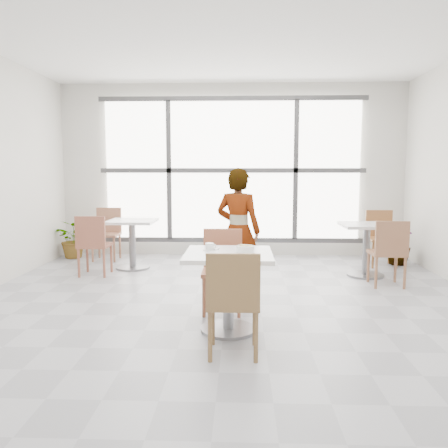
{
  "coord_description": "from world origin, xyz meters",
  "views": [
    {
      "loc": [
        0.16,
        -4.57,
        1.5
      ],
      "look_at": [
        0.0,
        -0.3,
        1.0
      ],
      "focal_mm": 36.66,
      "sensor_mm": 36.0,
      "label": 1
    }
  ],
  "objects_px": {
    "oatmeal_bowl": "(245,250)",
    "bg_chair_right_near": "(389,249)",
    "bg_chair_left_near": "(93,241)",
    "bg_chair_left_far": "(107,230)",
    "plant_left": "(75,239)",
    "chair_near": "(233,297)",
    "main_table": "(228,277)",
    "person": "(238,231)",
    "bg_chair_right_far": "(380,234)",
    "bg_table_left": "(132,237)",
    "coffee_cup": "(210,247)",
    "bg_table_right": "(366,242)",
    "plant_right": "(399,244)",
    "chair_far": "(222,264)"
  },
  "relations": [
    {
      "from": "oatmeal_bowl",
      "to": "bg_chair_right_near",
      "type": "bearing_deg",
      "value": 44.38
    },
    {
      "from": "bg_chair_left_near",
      "to": "bg_chair_left_far",
      "type": "bearing_deg",
      "value": -82.68
    },
    {
      "from": "plant_left",
      "to": "chair_near",
      "type": "bearing_deg",
      "value": -55.8
    },
    {
      "from": "main_table",
      "to": "chair_near",
      "type": "bearing_deg",
      "value": -84.82
    },
    {
      "from": "person",
      "to": "bg_chair_right_far",
      "type": "bearing_deg",
      "value": -121.83
    },
    {
      "from": "oatmeal_bowl",
      "to": "bg_table_left",
      "type": "bearing_deg",
      "value": 121.08
    },
    {
      "from": "bg_chair_left_far",
      "to": "bg_chair_right_near",
      "type": "relative_size",
      "value": 1.0
    },
    {
      "from": "coffee_cup",
      "to": "person",
      "type": "height_order",
      "value": "person"
    },
    {
      "from": "main_table",
      "to": "bg_chair_right_far",
      "type": "height_order",
      "value": "bg_chair_right_far"
    },
    {
      "from": "bg_chair_left_near",
      "to": "bg_chair_left_far",
      "type": "xyz_separation_m",
      "value": [
        -0.16,
        1.26,
        0.0
      ]
    },
    {
      "from": "plant_left",
      "to": "oatmeal_bowl",
      "type": "bearing_deg",
      "value": -51.37
    },
    {
      "from": "bg_chair_left_near",
      "to": "plant_left",
      "type": "distance_m",
      "value": 1.55
    },
    {
      "from": "bg_chair_left_far",
      "to": "bg_chair_right_far",
      "type": "relative_size",
      "value": 1.0
    },
    {
      "from": "main_table",
      "to": "bg_table_right",
      "type": "distance_m",
      "value": 3.0
    },
    {
      "from": "coffee_cup",
      "to": "person",
      "type": "relative_size",
      "value": 0.1
    },
    {
      "from": "bg_chair_left_far",
      "to": "plant_right",
      "type": "relative_size",
      "value": 1.29
    },
    {
      "from": "bg_table_left",
      "to": "bg_chair_left_far",
      "type": "height_order",
      "value": "bg_chair_left_far"
    },
    {
      "from": "oatmeal_bowl",
      "to": "bg_table_right",
      "type": "bearing_deg",
      "value": 54.48
    },
    {
      "from": "bg_chair_left_far",
      "to": "person",
      "type": "bearing_deg",
      "value": -42.26
    },
    {
      "from": "plant_left",
      "to": "main_table",
      "type": "bearing_deg",
      "value": -52.01
    },
    {
      "from": "bg_chair_right_near",
      "to": "oatmeal_bowl",
      "type": "bearing_deg",
      "value": 44.38
    },
    {
      "from": "plant_left",
      "to": "bg_chair_right_near",
      "type": "bearing_deg",
      "value": -20.78
    },
    {
      "from": "bg_table_right",
      "to": "bg_chair_left_far",
      "type": "xyz_separation_m",
      "value": [
        -4.04,
        1.1,
        0.01
      ]
    },
    {
      "from": "chair_near",
      "to": "person",
      "type": "height_order",
      "value": "person"
    },
    {
      "from": "person",
      "to": "bg_table_right",
      "type": "xyz_separation_m",
      "value": [
        1.82,
        0.92,
        -0.28
      ]
    },
    {
      "from": "chair_near",
      "to": "plant_right",
      "type": "xyz_separation_m",
      "value": [
        2.58,
        3.78,
        -0.16
      ]
    },
    {
      "from": "chair_far",
      "to": "bg_chair_right_near",
      "type": "bearing_deg",
      "value": 26.56
    },
    {
      "from": "main_table",
      "to": "bg_chair_right_near",
      "type": "distance_m",
      "value": 2.64
    },
    {
      "from": "person",
      "to": "main_table",
      "type": "bearing_deg",
      "value": 107.64
    },
    {
      "from": "coffee_cup",
      "to": "bg_chair_right_near",
      "type": "distance_m",
      "value": 2.73
    },
    {
      "from": "plant_right",
      "to": "chair_far",
      "type": "bearing_deg",
      "value": -137.31
    },
    {
      "from": "chair_far",
      "to": "person",
      "type": "height_order",
      "value": "person"
    },
    {
      "from": "bg_table_right",
      "to": "plant_left",
      "type": "bearing_deg",
      "value": 165.67
    },
    {
      "from": "bg_table_right",
      "to": "oatmeal_bowl",
      "type": "bearing_deg",
      "value": -125.52
    },
    {
      "from": "oatmeal_bowl",
      "to": "bg_chair_right_far",
      "type": "bearing_deg",
      "value": 56.04
    },
    {
      "from": "oatmeal_bowl",
      "to": "bg_chair_left_near",
      "type": "height_order",
      "value": "bg_chair_left_near"
    },
    {
      "from": "main_table",
      "to": "bg_chair_left_near",
      "type": "height_order",
      "value": "bg_chair_left_near"
    },
    {
      "from": "chair_far",
      "to": "person",
      "type": "distance_m",
      "value": 0.81
    },
    {
      "from": "bg_chair_left_far",
      "to": "plant_right",
      "type": "xyz_separation_m",
      "value": [
        4.78,
        -0.26,
        -0.16
      ]
    },
    {
      "from": "coffee_cup",
      "to": "person",
      "type": "distance_m",
      "value": 1.32
    },
    {
      "from": "plant_right",
      "to": "bg_chair_left_near",
      "type": "bearing_deg",
      "value": -167.84
    },
    {
      "from": "bg_chair_left_far",
      "to": "bg_table_left",
      "type": "bearing_deg",
      "value": -50.3
    },
    {
      "from": "bg_chair_right_far",
      "to": "bg_chair_left_far",
      "type": "bearing_deg",
      "value": 175.96
    },
    {
      "from": "main_table",
      "to": "oatmeal_bowl",
      "type": "height_order",
      "value": "oatmeal_bowl"
    },
    {
      "from": "bg_chair_right_near",
      "to": "plant_right",
      "type": "distance_m",
      "value": 1.6
    },
    {
      "from": "bg_chair_left_near",
      "to": "plant_right",
      "type": "bearing_deg",
      "value": -167.84
    },
    {
      "from": "bg_chair_right_near",
      "to": "plant_right",
      "type": "bearing_deg",
      "value": -113.1
    },
    {
      "from": "main_table",
      "to": "plant_right",
      "type": "xyz_separation_m",
      "value": [
        2.64,
        3.17,
        -0.19
      ]
    },
    {
      "from": "bg_chair_left_near",
      "to": "plant_right",
      "type": "height_order",
      "value": "bg_chair_left_near"
    },
    {
      "from": "oatmeal_bowl",
      "to": "bg_table_left",
      "type": "xyz_separation_m",
      "value": [
        -1.7,
        2.83,
        -0.31
      ]
    }
  ]
}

